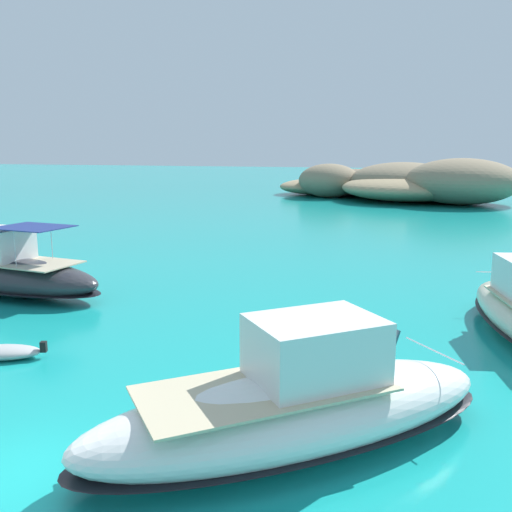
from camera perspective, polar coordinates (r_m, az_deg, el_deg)
ground_plane at (r=14.19m, az=-23.28°, el=-19.75°), size 400.00×400.00×0.00m
islet_large at (r=79.44m, az=16.94°, el=6.99°), size 26.60×25.16×5.81m
islet_small at (r=85.94m, az=8.94°, el=7.28°), size 22.36×18.73×4.84m
motorboat_white at (r=13.74m, az=4.16°, el=-14.93°), size 10.14×9.45×3.14m
motorboat_charcoal at (r=29.89m, az=-24.02°, el=-1.53°), size 11.28×4.44×3.44m
dinghy_tender at (r=21.15m, az=-24.31°, el=-8.87°), size 2.86×1.91×0.58m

